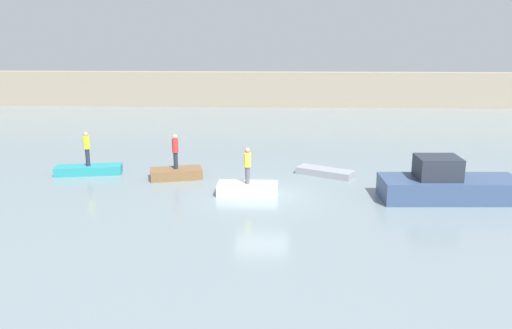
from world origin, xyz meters
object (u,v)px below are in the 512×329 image
Objects in this scene: rowboat_white at (248,189)px; person_yellow_shirt at (247,164)px; rowboat_teal at (89,170)px; person_red_shirt at (175,150)px; person_hiviz_shirt at (87,147)px; rowboat_brown at (176,174)px; rowboat_grey at (325,172)px; motorboat at (447,185)px.

person_yellow_shirt is at bearing -178.82° from rowboat_white.
person_red_shirt is at bearing -17.25° from rowboat_teal.
rowboat_teal is at bearing 165.96° from person_hiviz_shirt.
person_red_shirt is at bearing -104.33° from rowboat_brown.
rowboat_teal is 1.88× the size of person_hiviz_shirt.
rowboat_teal is at bearing 158.11° from rowboat_brown.
rowboat_white reaches higher than rowboat_grey.
motorboat is 3.42× the size of person_hiviz_shirt.
rowboat_white is at bearing -29.59° from rowboat_teal.
rowboat_grey is (7.73, 0.85, -0.08)m from rowboat_brown.
person_hiviz_shirt is at bearing -23.73° from rowboat_teal.
rowboat_grey is 1.74× the size of person_yellow_shirt.
motorboat reaches higher than rowboat_brown.
person_hiviz_shirt reaches higher than person_yellow_shirt.
person_yellow_shirt is 0.95× the size of person_red_shirt.
person_yellow_shirt is at bearing -47.34° from rowboat_brown.
person_hiviz_shirt is (-8.60, 3.11, 0.02)m from person_yellow_shirt.
rowboat_grey is 7.89m from person_red_shirt.
person_red_shirt reaches higher than rowboat_white.
person_yellow_shirt is 4.55m from person_red_shirt.
motorboat is 1.82× the size of rowboat_teal.
motorboat is 13.24m from person_red_shirt.
motorboat is at bearing -13.04° from person_red_shirt.
motorboat is at bearing -2.00° from rowboat_white.
motorboat reaches higher than rowboat_grey.
rowboat_white is 1.54× the size of person_hiviz_shirt.
person_red_shirt is (-7.73, -0.85, 1.35)m from rowboat_grey.
person_red_shirt is at bearing 148.17° from rowboat_white.
person_red_shirt is (-3.81, 2.48, 1.28)m from rowboat_white.
rowboat_teal is 5.00m from person_red_shirt.
person_yellow_shirt is at bearing -33.01° from person_red_shirt.
person_red_shirt is at bearing -7.56° from person_hiviz_shirt.
motorboat is 3.46× the size of person_red_shirt.
rowboat_grey is (12.51, 0.21, -0.05)m from rowboat_teal.
person_hiviz_shirt reaches higher than rowboat_teal.
person_red_shirt is at bearing 146.99° from person_yellow_shirt.
rowboat_brown is at bearing 146.99° from person_yellow_shirt.
person_hiviz_shirt is (-8.60, 3.11, 1.23)m from rowboat_white.
rowboat_teal is at bearing 172.44° from person_red_shirt.
rowboat_grey is at bearing -8.72° from rowboat_teal.
rowboat_white is 9.23m from person_hiviz_shirt.
rowboat_teal is 1.25m from person_hiviz_shirt.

